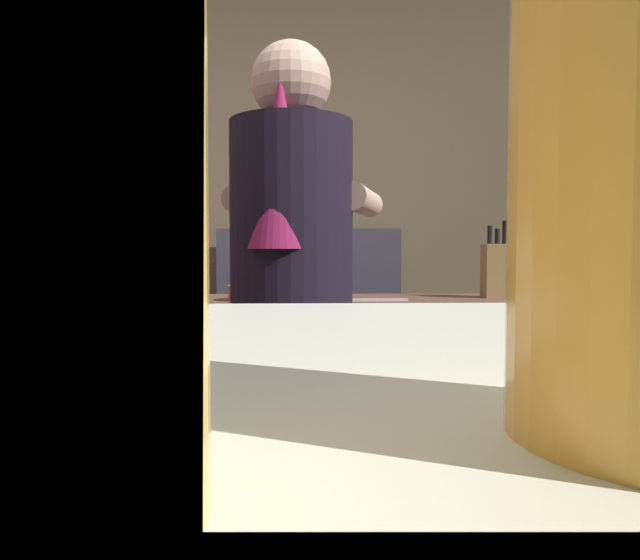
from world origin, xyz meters
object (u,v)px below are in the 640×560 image
object	(u,v)px
bottle_hot_sauce	(296,213)
bottle_soy	(334,216)
mixing_bowl	(254,293)
bartender	(291,296)
chefs_knife	(373,300)
bottle_olive_oil	(250,214)
knife_block	(497,269)

from	to	relation	value
bottle_hot_sauce	bottle_soy	xyz separation A→B (m)	(0.21, -0.06, -0.02)
mixing_bowl	bartender	bearing A→B (deg)	-73.23
mixing_bowl	chefs_knife	bearing A→B (deg)	-6.69
bartender	chefs_knife	xyz separation A→B (m)	(0.28, 0.41, -0.04)
bartender	bottle_olive_oil	distance (m)	1.70
bottle_olive_oil	bartender	bearing A→B (deg)	-81.34
bartender	bottle_olive_oil	bearing A→B (deg)	24.48
bottle_olive_oil	mixing_bowl	bearing A→B (deg)	-84.55
knife_block	bottle_olive_oil	world-z (taller)	bottle_olive_oil
knife_block	bottle_olive_oil	xyz separation A→B (m)	(-1.01, 1.11, 0.27)
chefs_knife	bartender	bearing A→B (deg)	-127.53
knife_block	bottle_hot_sauce	bearing A→B (deg)	123.12
bartender	bottle_soy	xyz separation A→B (m)	(0.22, 1.64, 0.32)
bottle_soy	bottle_olive_oil	bearing A→B (deg)	179.11
bottle_olive_oil	chefs_knife	bearing A→B (deg)	-66.75
mixing_bowl	bottle_hot_sauce	size ratio (longest dim) A/B	0.75
bartender	mixing_bowl	xyz separation A→B (m)	(-0.14, 0.45, -0.02)
knife_block	mixing_bowl	size ratio (longest dim) A/B	1.49
knife_block	bottle_hot_sauce	distance (m)	1.41
chefs_knife	bottle_hot_sauce	bearing A→B (deg)	99.33
knife_block	bottle_olive_oil	bearing A→B (deg)	132.38
bottle_soy	bottle_olive_oil	size ratio (longest dim) A/B	0.87
bartender	mixing_bowl	world-z (taller)	bartender
bartender	chefs_knife	size ratio (longest dim) A/B	6.90
knife_block	bottle_soy	bearing A→B (deg)	116.19
chefs_knife	bottle_olive_oil	world-z (taller)	bottle_olive_oil
chefs_knife	bottle_hot_sauce	size ratio (longest dim) A/B	0.94
bartender	bottle_olive_oil	size ratio (longest dim) A/B	7.20
chefs_knife	bottle_soy	size ratio (longest dim) A/B	1.19
mixing_bowl	bottle_olive_oil	distance (m)	1.25
bottle_soy	chefs_knife	bearing A→B (deg)	-87.10
mixing_bowl	chefs_knife	distance (m)	0.42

